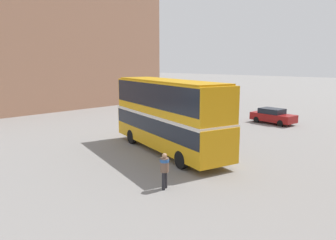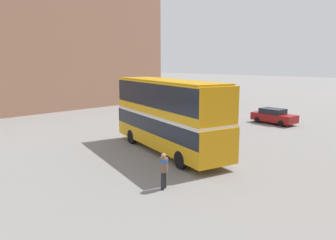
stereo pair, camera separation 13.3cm
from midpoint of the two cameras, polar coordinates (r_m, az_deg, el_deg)
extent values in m
plane|color=gray|center=(21.72, 3.66, -5.60)|extent=(240.00, 240.00, 0.00)
cube|color=#9E7056|center=(46.40, -20.34, 12.21)|extent=(10.90, 31.09, 16.22)
cube|color=gold|center=(21.47, 0.18, -1.81)|extent=(11.03, 5.45, 2.01)
cube|color=gold|center=(21.14, 0.18, 3.76)|extent=(10.86, 5.33, 2.19)
cube|color=black|center=(21.38, 0.18, -0.62)|extent=(10.94, 5.45, 0.98)
cube|color=black|center=(21.11, 0.18, 4.48)|extent=(10.71, 5.32, 1.49)
cube|color=silver|center=(21.28, 0.18, 0.92)|extent=(10.94, 5.45, 0.20)
cube|color=#BE8611|center=(21.05, 0.18, 6.86)|extent=(10.34, 5.03, 0.10)
cylinder|color=black|center=(19.57, 8.25, -5.88)|extent=(1.07, 0.57, 1.03)
cylinder|color=black|center=(18.27, 2.47, -6.94)|extent=(1.07, 0.57, 1.03)
cylinder|color=black|center=(24.96, -1.24, -2.31)|extent=(1.07, 0.57, 1.03)
cylinder|color=black|center=(23.96, -6.13, -2.89)|extent=(1.07, 0.57, 1.03)
cylinder|color=#232328|center=(15.39, -0.70, -10.62)|extent=(0.16, 0.16, 0.83)
cylinder|color=#232328|center=(15.61, -0.33, -10.30)|extent=(0.16, 0.16, 0.83)
cylinder|color=brown|center=(15.25, -0.52, -7.83)|extent=(0.52, 0.52, 0.66)
cylinder|color=#28569E|center=(15.19, -0.52, -7.07)|extent=(0.55, 0.55, 0.15)
sphere|color=tan|center=(15.12, -0.52, -6.21)|extent=(0.23, 0.23, 0.23)
cube|color=maroon|center=(33.11, 18.08, 0.44)|extent=(4.37, 2.25, 0.72)
cube|color=black|center=(33.11, 17.90, 1.50)|extent=(2.35, 1.84, 0.49)
cylinder|color=black|center=(33.18, 20.68, -0.25)|extent=(0.63, 0.29, 0.60)
cylinder|color=black|center=(31.82, 19.24, -0.57)|extent=(0.63, 0.29, 0.60)
cylinder|color=black|center=(34.52, 16.96, 0.34)|extent=(0.63, 0.29, 0.60)
cylinder|color=black|center=(33.22, 15.43, 0.05)|extent=(0.63, 0.29, 0.60)
camera|label=1|loc=(0.07, -89.82, 0.03)|focal=35.00mm
camera|label=2|loc=(0.07, 90.18, -0.03)|focal=35.00mm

